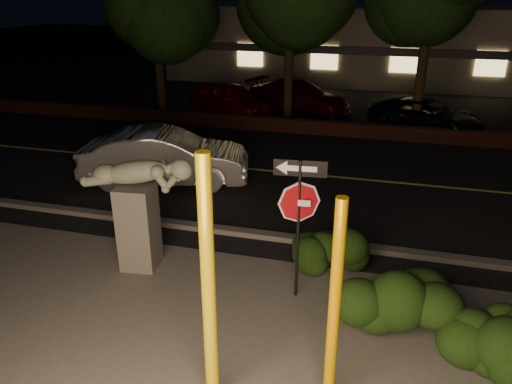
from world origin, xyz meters
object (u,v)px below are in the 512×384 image
Objects in this scene: parked_car_red at (230,99)px; parked_car_dark at (426,115)px; silver_sedan at (165,157)px; signpost at (299,203)px; yellow_pole_right at (334,309)px; yellow_pole_left at (209,290)px; parked_car_darkred at (299,97)px; sculpture at (138,201)px.

parked_car_red is 0.97× the size of parked_car_dark.
silver_sedan is 1.13× the size of parked_car_red.
yellow_pole_right is at bearing -74.73° from signpost.
parked_car_red is (-6.04, 14.58, -0.80)m from yellow_pole_right.
yellow_pole_right is 14.37m from parked_car_dark.
yellow_pole_left is at bearing -134.12° from parked_car_red.
parked_car_darkred is 1.09× the size of parked_car_dark.
signpost is at bearing 77.21° from yellow_pole_left.
parked_car_darkred is at bearing 98.57° from parked_car_dark.
yellow_pole_left is 0.77× the size of silver_sedan.
yellow_pole_left is 0.84× the size of parked_car_dark.
sculpture is at bearing 130.54° from yellow_pole_left.
sculpture reaches higher than parked_car_dark.
silver_sedan is 7.83m from parked_car_red.
parked_car_dark is (1.77, 14.23, -0.91)m from yellow_pole_right.
signpost is at bearing -10.55° from sculpture.
parked_car_red is (-4.56, 14.96, -1.07)m from yellow_pole_left.
yellow_pole_right is at bearing -160.40° from parked_car_dark.
yellow_pole_left reaches higher than parked_car_darkred.
yellow_pole_right reaches higher than sculpture.
yellow_pole_left is 3.84m from sculpture.
parked_car_darkred is (2.04, 9.14, -0.09)m from silver_sedan.
yellow_pole_left reaches higher than sculpture.
parked_car_dark is at bearing -90.24° from parked_car_darkred.
silver_sedan is 1.09× the size of parked_car_dark.
yellow_pole_right is 1.16× the size of signpost.
yellow_pole_left is at bearing -165.87° from parked_car_dark.
parked_car_darkred is (0.59, 13.39, -0.74)m from sculpture.
signpost is 13.89m from parked_car_darkred.
parked_car_red is (-0.63, 7.80, -0.06)m from silver_sedan.
parked_car_darkred is at bearing 94.78° from signpost.
yellow_pole_right is 1.31× the size of sculpture.
parked_car_darkred is at bearing -34.50° from parked_car_red.
yellow_pole_right is at bearing -128.55° from parked_car_red.
silver_sedan is at bearing 162.76° from parked_car_dark.
silver_sedan reaches higher than parked_car_darkred.
sculpture is 0.56× the size of parked_car_red.
parked_car_red is at bearing 112.50° from yellow_pole_right.
signpost is at bearing -151.73° from parked_car_darkred.
yellow_pole_left is 1.54× the size of sculpture.
silver_sedan is (-5.41, 6.78, -0.74)m from yellow_pole_right.
parked_car_dark is at bearing 71.88° from signpost.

